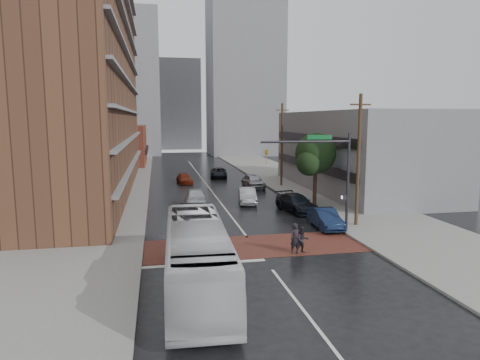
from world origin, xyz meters
name	(u,v)px	position (x,y,z in m)	size (l,w,h in m)	color
ground	(256,248)	(0.00, 0.00, 0.00)	(160.00, 160.00, 0.00)	black
crosswalk	(254,246)	(0.00, 0.50, 0.01)	(14.00, 5.00, 0.02)	brown
sidewalk_west	(109,190)	(-11.50, 25.00, 0.07)	(9.00, 90.00, 0.15)	gray
sidewalk_east	(300,184)	(11.50, 25.00, 0.07)	(9.00, 90.00, 0.15)	gray
apartment_block	(79,64)	(-14.00, 24.00, 14.00)	(10.00, 44.00, 28.00)	brown
storefront_west	(123,145)	(-12.00, 54.00, 3.50)	(8.00, 16.00, 7.00)	brown
building_east	(356,151)	(16.50, 20.00, 4.50)	(11.00, 26.00, 9.00)	gray
distant_tower_west	(120,84)	(-14.00, 78.00, 16.00)	(18.00, 16.00, 32.00)	gray
distant_tower_east	(244,75)	(14.00, 72.00, 18.00)	(16.00, 14.00, 36.00)	gray
distant_tower_center	(178,105)	(0.00, 95.00, 12.00)	(12.00, 10.00, 24.00)	gray
street_tree	(316,156)	(8.52, 12.03, 4.73)	(4.20, 4.10, 6.90)	#332319
signal_mast	(329,168)	(5.85, 2.50, 4.73)	(6.50, 0.30, 7.20)	#2D2D33
utility_pole_near	(358,160)	(8.80, 4.00, 5.14)	(1.60, 0.26, 10.00)	#473321
utility_pole_far	(282,144)	(8.80, 24.00, 5.14)	(1.60, 0.26, 10.00)	#473321
transit_bus	(197,256)	(-4.25, -5.84, 1.67)	(2.81, 12.02, 3.35)	silver
pedestrian_a	(296,239)	(2.13, -1.50, 0.95)	(0.69, 0.45, 1.89)	black
pedestrian_b	(302,240)	(2.58, -1.50, 0.83)	(0.81, 0.63, 1.67)	black
car_travel_a	(196,198)	(-2.56, 13.83, 0.85)	(2.02, 5.01, 1.71)	#B4B8BC
car_travel_b	(247,196)	(2.52, 14.43, 0.76)	(1.60, 4.59, 1.51)	#B6BABE
car_travel_c	(185,179)	(-2.63, 28.68, 0.59)	(1.66, 4.09, 1.19)	#661B0B
suv_travel	(219,173)	(2.42, 33.27, 0.69)	(2.28, 4.94, 1.37)	black
car_parked_near	(325,218)	(6.30, 4.00, 0.74)	(1.56, 4.48, 1.48)	#12203F
car_parked_mid	(296,203)	(6.02, 10.00, 0.77)	(2.15, 5.29, 1.54)	black
car_parked_far	(253,181)	(5.20, 23.64, 0.81)	(1.91, 4.74, 1.61)	#AAABB1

